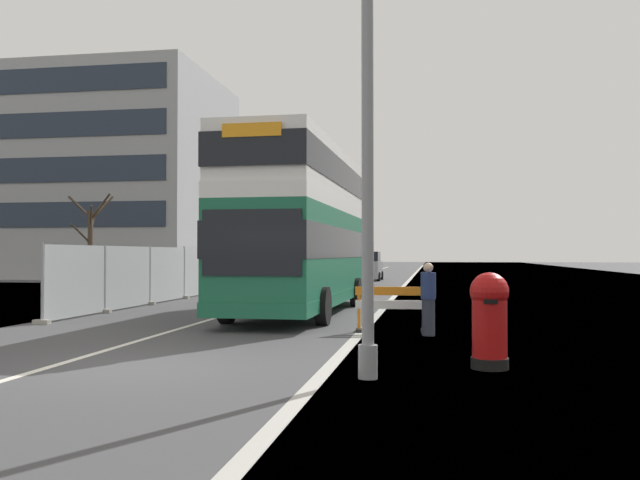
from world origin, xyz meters
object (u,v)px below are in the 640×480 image
at_px(double_decker_bus, 302,227).
at_px(red_pillar_postbox, 489,316).
at_px(roadworks_barrier, 391,304).
at_px(car_oncoming_near, 353,269).
at_px(car_receding_mid, 368,267).
at_px(lamppost_foreground, 368,102).
at_px(pedestrian_at_kerb, 428,299).

relative_size(double_decker_bus, red_pillar_postbox, 7.24).
xyz_separation_m(roadworks_barrier, car_oncoming_near, (-3.63, 23.15, 0.29)).
height_order(double_decker_bus, red_pillar_postbox, double_decker_bus).
xyz_separation_m(roadworks_barrier, car_receding_mid, (-3.53, 30.72, 0.27)).
bearing_deg(car_receding_mid, lamppost_foreground, -84.47).
bearing_deg(roadworks_barrier, double_decker_bus, 123.26).
distance_m(lamppost_foreground, car_receding_mid, 37.00).
bearing_deg(double_decker_bus, lamppost_foreground, -73.83).
bearing_deg(pedestrian_at_kerb, lamppost_foreground, -98.79).
bearing_deg(car_oncoming_near, red_pillar_postbox, -78.87).
distance_m(double_decker_bus, red_pillar_postbox, 10.84).
distance_m(roadworks_barrier, car_receding_mid, 30.92).
xyz_separation_m(red_pillar_postbox, pedestrian_at_kerb, (-1.01, 4.27, -0.02)).
distance_m(lamppost_foreground, red_pillar_postbox, 3.94).
distance_m(red_pillar_postbox, car_receding_mid, 35.92).
xyz_separation_m(double_decker_bus, car_oncoming_near, (-0.55, 18.46, -1.73)).
relative_size(car_oncoming_near, car_receding_mid, 1.03).
bearing_deg(car_oncoming_near, car_receding_mid, 89.29).
relative_size(lamppost_foreground, roadworks_barrier, 5.14).
distance_m(double_decker_bus, roadworks_barrier, 5.95).
relative_size(double_decker_bus, car_receding_mid, 2.66).
bearing_deg(roadworks_barrier, car_receding_mid, 96.56).
bearing_deg(car_oncoming_near, double_decker_bus, -88.28).
relative_size(double_decker_bus, lamppost_foreground, 1.29).
height_order(double_decker_bus, lamppost_foreground, lamppost_foreground).
bearing_deg(pedestrian_at_kerb, double_decker_bus, 127.11).
height_order(double_decker_bus, pedestrian_at_kerb, double_decker_bus).
bearing_deg(car_receding_mid, double_decker_bus, -88.99).
bearing_deg(red_pillar_postbox, lamppost_foreground, -147.37).
bearing_deg(car_receding_mid, car_oncoming_near, -90.71).
bearing_deg(red_pillar_postbox, car_receding_mid, 98.65).
bearing_deg(pedestrian_at_kerb, roadworks_barrier, 149.06).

